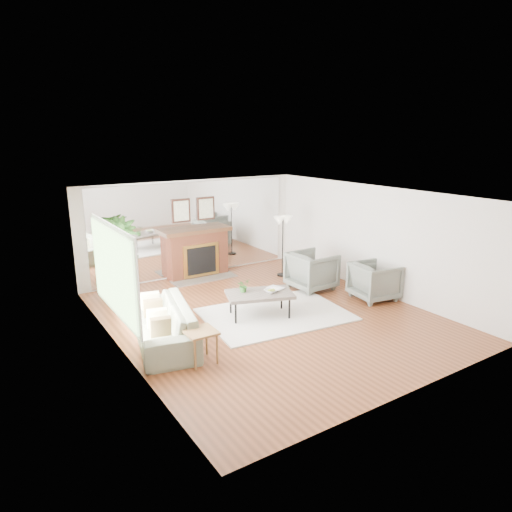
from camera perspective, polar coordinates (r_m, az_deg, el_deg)
ground at (r=9.48m, az=1.52°, el=-7.50°), size 7.00×7.00×0.00m
wall_left at (r=7.86m, az=-16.78°, el=-3.26°), size 0.02×7.00×2.50m
wall_right at (r=11.00m, az=14.55°, el=2.02°), size 0.02×7.00×2.50m
wall_back at (r=12.04m, az=-7.85°, el=3.46°), size 6.00×0.02×2.50m
mirror_panel at (r=12.03m, az=-7.81°, el=3.44°), size 5.40×0.04×2.40m
window_panel at (r=8.20m, az=-17.42°, el=-1.81°), size 0.04×2.40×1.50m
fireplace at (r=11.97m, az=-7.28°, el=0.51°), size 1.85×0.83×2.05m
area_rug at (r=9.52m, az=2.43°, el=-7.30°), size 3.09×2.36×0.03m
coffee_table at (r=9.25m, az=0.46°, el=-4.87°), size 1.50×1.16×0.53m
sofa at (r=8.44m, az=-11.62°, el=-8.20°), size 1.43×2.52×0.69m
armchair_back at (r=11.04m, az=7.00°, el=-1.83°), size 1.02×1.00×0.91m
armchair_front at (r=10.64m, az=14.60°, el=-3.04°), size 1.05×1.03×0.84m
side_table at (r=7.54m, az=-6.93°, el=-9.87°), size 0.50×0.50×0.56m
potted_ficus at (r=11.05m, az=-16.71°, el=0.34°), size 1.00×1.00×1.79m
floor_lamp at (r=11.80m, az=3.39°, el=3.87°), size 0.52×0.29×1.59m
tabletop_plant at (r=9.25m, az=-1.60°, el=-3.71°), size 0.29×0.26×0.27m
fruit_bowl at (r=9.25m, az=1.92°, el=-4.37°), size 0.32×0.32×0.07m
book at (r=9.40m, az=2.03°, el=-4.20°), size 0.32×0.37×0.02m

